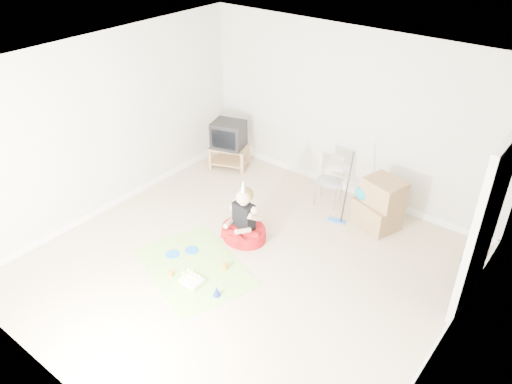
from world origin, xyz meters
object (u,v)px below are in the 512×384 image
Objects in this scene: folding_chair at (329,182)px; birthday_cake at (192,282)px; cardboard_boxes at (379,204)px; tv_stand at (229,155)px; crt_tv at (229,135)px; seated_woman at (244,226)px.

folding_chair is 3.01× the size of birthday_cake.
cardboard_boxes is 2.88× the size of birthday_cake.
cardboard_boxes is at bearing -0.42° from tv_stand.
birthday_cake is at bearing -97.69° from folding_chair.
cardboard_boxes is (2.83, -0.02, 0.13)m from tv_stand.
crt_tv reaches higher than birthday_cake.
folding_chair is 2.68m from birthday_cake.
seated_woman is (1.51, -1.44, -0.42)m from crt_tv.
seated_woman is 1.15m from birthday_cake.
birthday_cake is (1.60, -2.58, -0.20)m from tv_stand.
birthday_cake is (-0.36, -2.63, -0.35)m from folding_chair.
birthday_cake is (-1.23, -2.56, -0.33)m from cardboard_boxes.
seated_woman reaches higher than folding_chair.
tv_stand is 2.83m from cardboard_boxes.
crt_tv is (0.00, -0.00, 0.38)m from tv_stand.
crt_tv is at bearing 179.58° from cardboard_boxes.
cardboard_boxes is 2.86m from birthday_cake.
seated_woman is 3.53× the size of birthday_cake.
crt_tv is at bearing 136.37° from seated_woman.
crt_tv is 1.97m from folding_chair.
seated_woman is at bearing -43.63° from tv_stand.
cardboard_boxes reaches higher than tv_stand.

